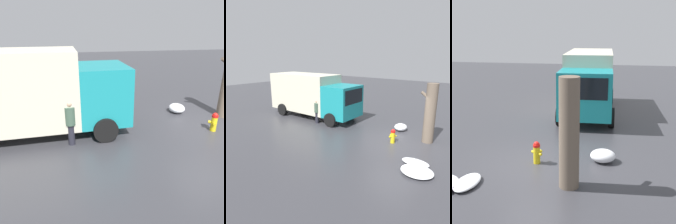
{
  "view_description": "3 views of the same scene",
  "coord_description": "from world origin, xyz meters",
  "views": [
    {
      "loc": [
        5.44,
        6.99,
        3.89
      ],
      "look_at": [
        3.97,
        -0.75,
        0.81
      ],
      "focal_mm": 35.0,
      "sensor_mm": 36.0,
      "label": 1
    },
    {
      "loc": [
        -4.65,
        10.16,
        4.48
      ],
      "look_at": [
        3.79,
        -0.05,
        1.06
      ],
      "focal_mm": 35.0,
      "sensor_mm": 36.0,
      "label": 2
    },
    {
      "loc": [
        -9.31,
        -2.58,
        4.34
      ],
      "look_at": [
        3.08,
        -0.37,
        0.97
      ],
      "focal_mm": 50.0,
      "sensor_mm": 36.0,
      "label": 3
    }
  ],
  "objects": [
    {
      "name": "ground_plane",
      "position": [
        0.0,
        0.0,
        0.0
      ],
      "size": [
        60.0,
        60.0,
        0.0
      ],
      "primitive_type": "plane",
      "color": "#38383D"
    },
    {
      "name": "fire_hydrant",
      "position": [
        0.0,
        -0.0,
        0.39
      ],
      "size": [
        0.36,
        0.41,
        0.76
      ],
      "rotation": [
        0.0,
        0.0,
        5.76
      ],
      "color": "yellow",
      "rests_on": "ground_plane"
    },
    {
      "name": "delivery_truck",
      "position": [
        7.06,
        -1.02,
        1.71
      ],
      "size": [
        7.19,
        2.86,
        3.16
      ],
      "rotation": [
        0.0,
        0.0,
        1.61
      ],
      "color": "teal",
      "rests_on": "ground_plane"
    },
    {
      "name": "pedestrian",
      "position": [
        5.56,
        0.04,
        0.88
      ],
      "size": [
        0.35,
        0.35,
        1.61
      ],
      "rotation": [
        0.0,
        0.0,
        5.37
      ],
      "color": "#23232D",
      "rests_on": "ground_plane"
    },
    {
      "name": "snow_pile_by_hydrant",
      "position": [
        0.51,
        -2.16,
        0.21
      ],
      "size": [
        0.74,
        0.85,
        0.43
      ],
      "color": "white",
      "rests_on": "ground_plane"
    }
  ]
}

